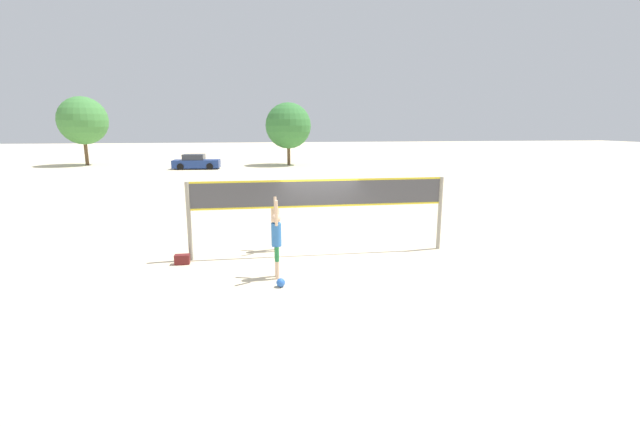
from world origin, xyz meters
The scene contains 9 objects.
ground_plane centered at (0.00, 0.00, 0.00)m, with size 200.00×200.00×0.00m, color beige.
volleyball_net centered at (0.00, 0.00, 1.78)m, with size 8.44×0.13×2.50m.
player_spiker centered at (-1.54, -2.05, 1.20)m, with size 0.28×0.72×2.26m.
player_blocker centered at (-1.43, 0.64, 1.22)m, with size 0.28×0.73×2.30m.
volleyball centered at (-1.49, -2.78, 0.12)m, with size 0.24×0.24×0.24m.
gear_bag centered at (-4.37, -0.40, 0.15)m, with size 0.44×0.25×0.30m.
parked_car_near centered at (-7.68, 30.30, 0.65)m, with size 4.57×2.11×1.46m.
tree_left_cluster centered at (1.79, 33.37, 4.21)m, with size 4.90×4.90×6.67m.
tree_right_cluster centered at (-19.91, 36.46, 4.74)m, with size 5.06×5.06×7.28m.
Camera 1 is at (-2.12, -13.51, 4.18)m, focal length 24.00 mm.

